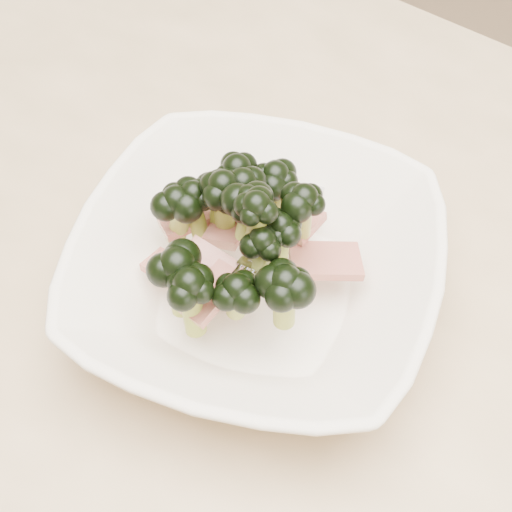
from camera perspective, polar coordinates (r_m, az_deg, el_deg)
name	(u,v)px	position (r m, az deg, el deg)	size (l,w,h in m)	color
dining_table	(317,397)	(0.62, 4.89, -11.14)	(1.20, 0.80, 0.75)	tan
broccoli_dish	(253,263)	(0.52, -0.25, -0.53)	(0.34, 0.34, 0.12)	#F3E3CD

